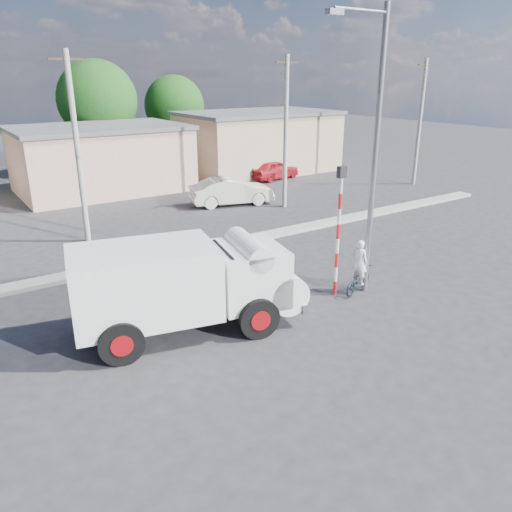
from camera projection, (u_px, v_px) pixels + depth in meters
ground_plane at (286, 339)px, 14.07m from camera, size 120.00×120.00×0.00m
median at (167, 256)px, 20.26m from camera, size 40.00×0.80×0.16m
truck at (189, 283)px, 14.12m from camera, size 6.82×3.71×2.67m
bicycle at (358, 280)px, 17.01m from camera, size 1.79×1.13×0.89m
cyclist at (359, 270)px, 16.89m from camera, size 0.55×0.66×1.56m
car_cream at (231, 191)px, 28.33m from camera, size 4.96×2.78×1.55m
car_red at (274, 169)px, 35.26m from camera, size 4.24×2.30×1.37m
traffic_pole at (339, 221)px, 16.03m from camera, size 0.28×0.18×4.36m
streetlight at (372, 145)px, 15.47m from camera, size 2.34×0.22×9.00m
building_row at (87, 158)px, 31.03m from camera, size 37.80×7.30×4.44m
tree_row at (2, 109)px, 33.48m from camera, size 34.13×7.32×8.10m
utility_poles at (189, 140)px, 23.71m from camera, size 35.40×0.24×8.00m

